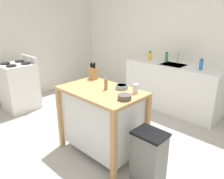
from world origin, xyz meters
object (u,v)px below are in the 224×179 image
(kitchen_island, at_px, (102,118))
(bottle_dish_soap, at_px, (150,56))
(bottle_spray_cleaner, at_px, (201,65))
(pepper_grinder, at_px, (106,84))
(stove, at_px, (19,86))
(trash_bin, at_px, (149,157))
(knife_block, at_px, (93,73))
(sink_faucet, at_px, (178,58))
(drinking_cup, at_px, (136,89))
(bottle_hand_soap, at_px, (167,58))
(bowl_ceramic_small, at_px, (125,97))
(bowl_ceramic_wide, at_px, (122,87))

(kitchen_island, height_order, bottle_dish_soap, bottle_dish_soap)
(bottle_spray_cleaner, bearing_deg, bottle_dish_soap, 179.34)
(pepper_grinder, distance_m, stove, 2.37)
(stove, bearing_deg, trash_bin, 1.70)
(knife_block, distance_m, bottle_dish_soap, 1.67)
(sink_faucet, bearing_deg, bottle_spray_cleaner, -21.43)
(drinking_cup, relative_size, stove, 0.11)
(drinking_cup, bearing_deg, bottle_spray_cleaner, 86.88)
(bottle_spray_cleaner, distance_m, bottle_hand_soap, 0.77)
(bottle_hand_soap, bearing_deg, sink_faucet, 16.54)
(sink_faucet, height_order, stove, sink_faucet)
(bowl_ceramic_small, bearing_deg, bottle_hand_soap, 108.50)
(stove, bearing_deg, bottle_dish_soap, 49.91)
(bowl_ceramic_small, relative_size, pepper_grinder, 0.96)
(bottle_spray_cleaner, height_order, bottle_dish_soap, bottle_dish_soap)
(bowl_ceramic_small, relative_size, sink_faucet, 0.71)
(bottle_hand_soap, bearing_deg, knife_block, -95.13)
(bowl_ceramic_small, distance_m, bottle_hand_soap, 2.20)
(drinking_cup, height_order, stove, drinking_cup)
(bottle_dish_soap, height_order, stove, bottle_dish_soap)
(knife_block, distance_m, stove, 1.95)
(bowl_ceramic_small, distance_m, trash_bin, 0.73)
(trash_bin, relative_size, bottle_spray_cleaner, 3.14)
(kitchen_island, xyz_separation_m, bottle_spray_cleaner, (0.49, 1.89, 0.49))
(kitchen_island, distance_m, knife_block, 0.70)
(kitchen_island, xyz_separation_m, pepper_grinder, (0.04, 0.04, 0.48))
(trash_bin, distance_m, bottle_spray_cleaner, 2.06)
(trash_bin, bearing_deg, drinking_cup, 150.71)
(trash_bin, bearing_deg, bowl_ceramic_wide, 159.67)
(kitchen_island, distance_m, sink_faucet, 2.17)
(knife_block, xyz_separation_m, bottle_dish_soap, (-0.14, 1.66, -0.01))
(bowl_ceramic_small, distance_m, bottle_spray_cleaner, 1.94)
(bottle_hand_soap, xyz_separation_m, stove, (-2.00, -2.15, -0.54))
(drinking_cup, xyz_separation_m, stove, (-2.66, -0.31, -0.51))
(pepper_grinder, distance_m, sink_faucet, 2.07)
(kitchen_island, height_order, sink_faucet, sink_faucet)
(pepper_grinder, relative_size, bottle_spray_cleaner, 0.81)
(bowl_ceramic_small, xyz_separation_m, stove, (-2.70, -0.07, -0.49))
(kitchen_island, xyz_separation_m, trash_bin, (0.79, -0.02, -0.20))
(kitchen_island, distance_m, pepper_grinder, 0.49)
(bowl_ceramic_wide, relative_size, bottle_hand_soap, 0.81)
(bowl_ceramic_small, bearing_deg, sink_faucet, 102.70)
(sink_faucet, distance_m, bottle_hand_soap, 0.22)
(pepper_grinder, bearing_deg, kitchen_island, -136.05)
(trash_bin, bearing_deg, sink_faucet, 111.58)
(bowl_ceramic_wide, relative_size, stove, 0.16)
(pepper_grinder, height_order, bottle_hand_soap, bottle_hand_soap)
(kitchen_island, distance_m, drinking_cup, 0.64)
(bowl_ceramic_small, distance_m, drinking_cup, 0.25)
(knife_block, bearing_deg, bottle_dish_soap, 94.79)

